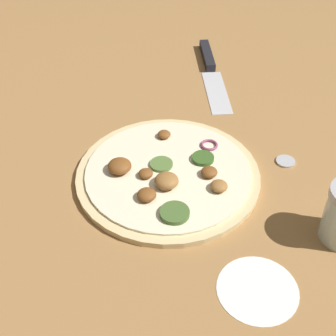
% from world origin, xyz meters
% --- Properties ---
extents(ground_plane, '(3.00, 3.00, 0.00)m').
position_xyz_m(ground_plane, '(0.00, 0.00, 0.00)').
color(ground_plane, '#9E703F').
extents(pizza, '(0.30, 0.30, 0.03)m').
position_xyz_m(pizza, '(-0.00, -0.00, 0.01)').
color(pizza, beige).
rests_on(pizza, ground_plane).
extents(knife, '(0.11, 0.28, 0.02)m').
position_xyz_m(knife, '(0.21, 0.31, 0.01)').
color(knife, silver).
rests_on(knife, ground_plane).
extents(loose_cap, '(0.03, 0.03, 0.01)m').
position_xyz_m(loose_cap, '(0.20, -0.03, 0.00)').
color(loose_cap, '#B2B2B7').
rests_on(loose_cap, ground_plane).
extents(flour_patch, '(0.11, 0.11, 0.00)m').
position_xyz_m(flour_patch, '(0.04, -0.24, 0.00)').
color(flour_patch, white).
rests_on(flour_patch, ground_plane).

